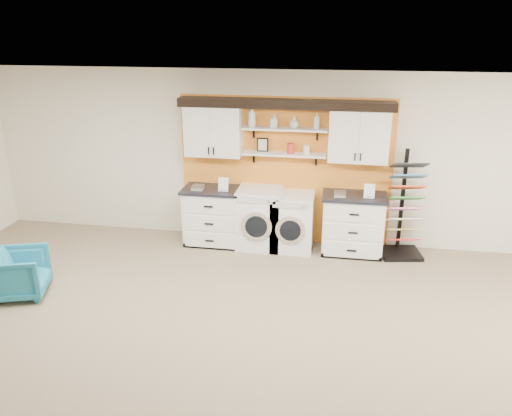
% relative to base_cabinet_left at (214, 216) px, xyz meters
% --- Properties ---
extents(floor, '(10.00, 10.00, 0.00)m').
position_rel_base_cabinet_left_xyz_m(floor, '(1.13, -3.64, -0.48)').
color(floor, gray).
rests_on(floor, ground).
extents(ceiling, '(10.00, 10.00, 0.00)m').
position_rel_base_cabinet_left_xyz_m(ceiling, '(1.13, -3.64, 2.32)').
color(ceiling, white).
rests_on(ceiling, wall_back).
extents(wall_back, '(10.00, 0.00, 10.00)m').
position_rel_base_cabinet_left_xyz_m(wall_back, '(1.13, 0.36, 0.92)').
color(wall_back, silver).
rests_on(wall_back, floor).
extents(accent_panel, '(3.40, 0.07, 2.40)m').
position_rel_base_cabinet_left_xyz_m(accent_panel, '(1.13, 0.32, 0.72)').
color(accent_panel, orange).
rests_on(accent_panel, wall_back).
extents(upper_cabinet_left, '(0.90, 0.35, 0.84)m').
position_rel_base_cabinet_left_xyz_m(upper_cabinet_left, '(0.00, 0.15, 1.40)').
color(upper_cabinet_left, white).
rests_on(upper_cabinet_left, wall_back).
extents(upper_cabinet_right, '(0.90, 0.35, 0.84)m').
position_rel_base_cabinet_left_xyz_m(upper_cabinet_right, '(2.26, 0.15, 1.40)').
color(upper_cabinet_right, white).
rests_on(upper_cabinet_right, wall_back).
extents(shelf_lower, '(1.32, 0.28, 0.03)m').
position_rel_base_cabinet_left_xyz_m(shelf_lower, '(1.13, 0.16, 1.05)').
color(shelf_lower, white).
rests_on(shelf_lower, wall_back).
extents(shelf_upper, '(1.32, 0.28, 0.03)m').
position_rel_base_cabinet_left_xyz_m(shelf_upper, '(1.13, 0.16, 1.45)').
color(shelf_upper, white).
rests_on(shelf_upper, wall_back).
extents(crown_molding, '(3.30, 0.41, 0.13)m').
position_rel_base_cabinet_left_xyz_m(crown_molding, '(1.13, 0.17, 1.85)').
color(crown_molding, black).
rests_on(crown_molding, wall_back).
extents(picture_frame, '(0.18, 0.02, 0.22)m').
position_rel_base_cabinet_left_xyz_m(picture_frame, '(0.78, 0.21, 1.18)').
color(picture_frame, black).
rests_on(picture_frame, shelf_lower).
extents(canister_red, '(0.11, 0.11, 0.16)m').
position_rel_base_cabinet_left_xyz_m(canister_red, '(1.23, 0.16, 1.15)').
color(canister_red, red).
rests_on(canister_red, shelf_lower).
extents(canister_cream, '(0.10, 0.10, 0.14)m').
position_rel_base_cabinet_left_xyz_m(canister_cream, '(1.48, 0.16, 1.14)').
color(canister_cream, silver).
rests_on(canister_cream, shelf_lower).
extents(base_cabinet_left, '(0.97, 0.66, 0.95)m').
position_rel_base_cabinet_left_xyz_m(base_cabinet_left, '(0.00, 0.00, 0.00)').
color(base_cabinet_left, white).
rests_on(base_cabinet_left, floor).
extents(base_cabinet_right, '(0.99, 0.66, 0.97)m').
position_rel_base_cabinet_left_xyz_m(base_cabinet_right, '(2.26, -0.00, 0.01)').
color(base_cabinet_right, white).
rests_on(base_cabinet_right, floor).
extents(washer, '(0.70, 0.71, 0.98)m').
position_rel_base_cabinet_left_xyz_m(washer, '(0.77, -0.00, 0.02)').
color(washer, white).
rests_on(washer, floor).
extents(dryer, '(0.66, 0.71, 0.93)m').
position_rel_base_cabinet_left_xyz_m(dryer, '(1.31, -0.00, -0.01)').
color(dryer, white).
rests_on(dryer, floor).
extents(sample_rack, '(0.69, 0.61, 1.69)m').
position_rel_base_cabinet_left_xyz_m(sample_rack, '(3.03, 0.04, 0.06)').
color(sample_rack, black).
rests_on(sample_rack, floor).
extents(armchair, '(0.87, 0.85, 0.63)m').
position_rel_base_cabinet_left_xyz_m(armchair, '(-2.15, -2.10, -0.16)').
color(armchair, teal).
rests_on(armchair, floor).
extents(soap_bottle_a, '(0.15, 0.15, 0.31)m').
position_rel_base_cabinet_left_xyz_m(soap_bottle_a, '(0.62, 0.16, 1.63)').
color(soap_bottle_a, silver).
rests_on(soap_bottle_a, shelf_upper).
extents(soap_bottle_b, '(0.11, 0.11, 0.21)m').
position_rel_base_cabinet_left_xyz_m(soap_bottle_b, '(0.97, 0.16, 1.57)').
color(soap_bottle_b, silver).
rests_on(soap_bottle_b, shelf_upper).
extents(soap_bottle_c, '(0.20, 0.20, 0.18)m').
position_rel_base_cabinet_left_xyz_m(soap_bottle_c, '(1.28, 0.16, 1.56)').
color(soap_bottle_c, silver).
rests_on(soap_bottle_c, shelf_upper).
extents(soap_bottle_d, '(0.13, 0.13, 0.26)m').
position_rel_base_cabinet_left_xyz_m(soap_bottle_d, '(1.62, 0.16, 1.60)').
color(soap_bottle_d, silver).
rests_on(soap_bottle_d, shelf_upper).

